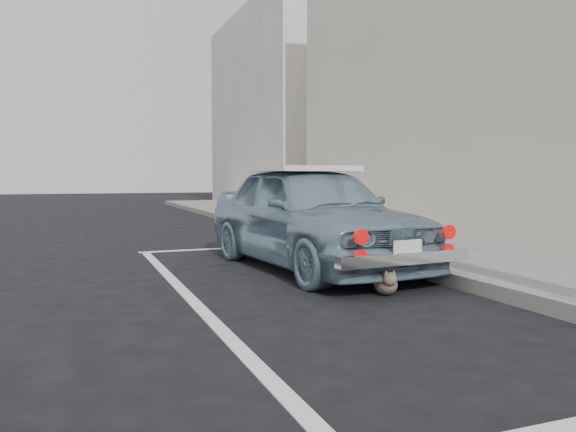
% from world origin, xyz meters
% --- Properties ---
extents(ground, '(80.00, 80.00, 0.00)m').
position_xyz_m(ground, '(0.00, 0.00, 0.00)').
color(ground, black).
rests_on(ground, ground).
extents(building_far, '(3.50, 10.00, 8.00)m').
position_xyz_m(building_far, '(6.35, 20.00, 4.00)').
color(building_far, beige).
rests_on(building_far, ground).
extents(pline_front, '(3.00, 0.12, 0.01)m').
position_xyz_m(pline_front, '(0.50, 6.50, 0.00)').
color(pline_front, silver).
rests_on(pline_front, ground).
extents(pline_side, '(0.12, 7.00, 0.01)m').
position_xyz_m(pline_side, '(-0.90, 3.00, 0.00)').
color(pline_side, silver).
rests_on(pline_side, ground).
extents(retro_coupe, '(1.93, 4.12, 1.36)m').
position_xyz_m(retro_coupe, '(0.93, 4.21, 0.69)').
color(retro_coupe, '#7592A6').
rests_on(retro_coupe, ground).
extents(cat, '(0.32, 0.50, 0.28)m').
position_xyz_m(cat, '(0.96, 2.39, 0.13)').
color(cat, '#756559').
rests_on(cat, ground).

